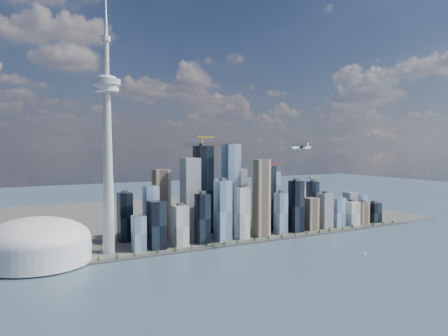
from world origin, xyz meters
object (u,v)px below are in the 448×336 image
dome_stadium (37,243)px  airplane (300,148)px  sailboat_west (365,253)px  sailboat_east (335,243)px  needle_tower (107,141)px

dome_stadium → airplane: bearing=-16.0°
dome_stadium → sailboat_west: dome_stadium is taller
sailboat_west → sailboat_east: bearing=62.8°
airplane → sailboat_west: bearing=-63.3°
needle_tower → sailboat_west: size_ratio=51.63×
needle_tower → dome_stadium: needle_tower is taller
dome_stadium → airplane: (517.00, -147.94, 182.00)m
sailboat_east → sailboat_west: bearing=-75.7°
needle_tower → sailboat_east: (473.87, -166.60, -232.61)m
sailboat_west → sailboat_east: (12.23, 100.32, -0.19)m
sailboat_west → airplane: bearing=107.6°
airplane → needle_tower: bearing=146.1°
dome_stadium → sailboat_east: bearing=-14.3°
dome_stadium → sailboat_east: dome_stadium is taller
airplane → sailboat_east: 238.89m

